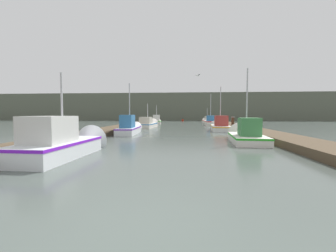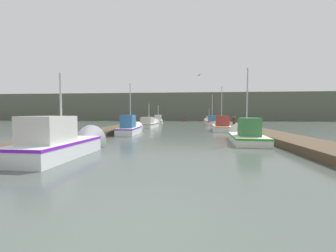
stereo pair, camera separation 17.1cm
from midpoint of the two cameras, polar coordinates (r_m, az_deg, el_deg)
name	(u,v)px [view 2 (the right image)]	position (r m, az deg, el deg)	size (l,w,h in m)	color
ground_plane	(136,233)	(3.60, -6.60, -25.39)	(200.00, 200.00, 0.00)	#47514C
dock_left	(106,131)	(20.44, -15.19, -1.20)	(2.30, 40.00, 0.38)	#4C3D2B
dock_right	(258,132)	(20.02, 22.17, -1.42)	(2.30, 40.00, 0.38)	#4C3D2B
distant_shore_ridge	(186,107)	(61.63, 4.68, 4.71)	(120.00, 16.00, 6.72)	#565B4C
fishing_boat_0	(63,142)	(10.12, -24.58, -3.82)	(1.86, 5.04, 3.82)	silver
fishing_boat_1	(246,135)	(14.53, 19.44, -2.20)	(2.14, 5.01, 5.02)	silver
fishing_boat_2	(131,128)	(19.58, -9.14, -0.44)	(1.61, 5.70, 4.61)	silver
fishing_boat_3	(221,126)	(23.85, 13.56, 0.04)	(2.11, 5.89, 5.04)	silver
fishing_boat_4	(150,124)	(28.20, -4.50, 0.49)	(2.08, 5.63, 3.48)	silver
fishing_boat_5	(212,122)	(33.15, 11.25, 0.97)	(1.70, 4.51, 4.95)	silver
fishing_boat_6	(158,121)	(38.31, -2.37, 1.29)	(1.85, 4.79, 3.52)	silver
fishing_boat_7	(209,121)	(42.56, 10.41, 1.31)	(1.59, 6.36, 3.14)	silver
mooring_piling_0	(158,119)	(44.29, -2.55, 1.67)	(0.33, 0.33, 1.08)	#473523
mooring_piling_1	(213,120)	(42.71, 11.49, 1.55)	(0.33, 0.33, 1.06)	#473523
mooring_piling_2	(234,124)	(23.19, 16.63, 0.54)	(0.32, 0.32, 1.39)	#473523
channel_buoy	(185,120)	(50.90, 4.35, 1.43)	(0.55, 0.55, 1.05)	red
seagull_lead	(198,75)	(18.67, 7.99, 12.65)	(0.40, 0.53, 0.12)	white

